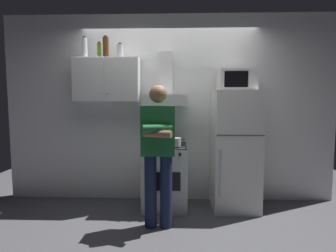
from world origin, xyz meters
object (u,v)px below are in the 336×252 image
refrigerator (235,150)px  bottle_olive_oil (99,51)px  cooking_pot (174,142)px  range_hood (165,91)px  upper_cabinet (108,80)px  person_standing (158,151)px  microwave (236,80)px  bottle_rum_dark (106,48)px  stove_oven (165,176)px  bottle_canister_steel (120,51)px  bottle_vodka_clear (85,48)px

refrigerator → bottle_olive_oil: 2.31m
cooking_pot → bottle_olive_oil: bottle_olive_oil is taller
range_hood → refrigerator: size_ratio=0.47×
upper_cabinet → person_standing: (0.75, -0.73, -0.85)m
microwave → bottle_rum_dark: bearing=176.6°
cooking_pot → bottle_olive_oil: bearing=165.4°
stove_oven → bottle_olive_oil: 1.96m
upper_cabinet → bottle_olive_oil: (-0.12, 0.03, 0.41)m
refrigerator → microwave: size_ratio=3.33×
microwave → upper_cabinet: bearing=176.5°
bottle_olive_oil → microwave: bearing=-4.1°
range_hood → person_standing: size_ratio=0.46×
refrigerator → bottle_canister_steel: bottle_canister_steel is taller
bottle_vodka_clear → person_standing: bearing=-33.7°
stove_oven → upper_cabinet: bearing=171.1°
microwave → cooking_pot: (-0.82, -0.14, -0.81)m
person_standing → bottle_olive_oil: 1.71m
cooking_pot → upper_cabinet: bearing=165.3°
bottle_rum_dark → cooking_pot: bearing=-14.3°
bottle_olive_oil → stove_oven: bearing=-9.5°
bottle_canister_steel → stove_oven: bearing=-9.2°
range_hood → bottle_canister_steel: 0.82m
upper_cabinet → range_hood: size_ratio=1.20×
bottle_rum_dark → bottle_canister_steel: bearing=-6.5°
stove_oven → person_standing: person_standing is taller
bottle_olive_oil → upper_cabinet: bearing=-13.8°
refrigerator → cooking_pot: bearing=-171.7°
refrigerator → microwave: bearing=90.9°
microwave → person_standing: size_ratio=0.29×
refrigerator → bottle_canister_steel: 2.07m
upper_cabinet → stove_oven: bearing=-8.9°
upper_cabinet → bottle_vodka_clear: bottle_vodka_clear is taller
upper_cabinet → person_standing: 1.35m
bottle_rum_dark → bottle_canister_steel: 0.21m
stove_oven → microwave: microwave is taller
bottle_rum_dark → bottle_vodka_clear: bottle_rum_dark is taller
range_hood → stove_oven: bearing=-90.0°
range_hood → microwave: size_ratio=1.56×
cooking_pot → microwave: bearing=9.6°
stove_oven → cooking_pot: 0.53m
upper_cabinet → cooking_pot: bearing=-14.7°
cooking_pot → bottle_canister_steel: bottle_canister_steel is taller
microwave → bottle_rum_dark: 1.83m
upper_cabinet → stove_oven: upper_cabinet is taller
upper_cabinet → refrigerator: (1.75, -0.12, -0.95)m
stove_oven → cooking_pot: cooking_pot is taller
microwave → stove_oven: bearing=-178.8°
upper_cabinet → refrigerator: bearing=-4.1°
bottle_vodka_clear → microwave: bearing=-2.1°
range_hood → bottle_olive_oil: 1.08m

